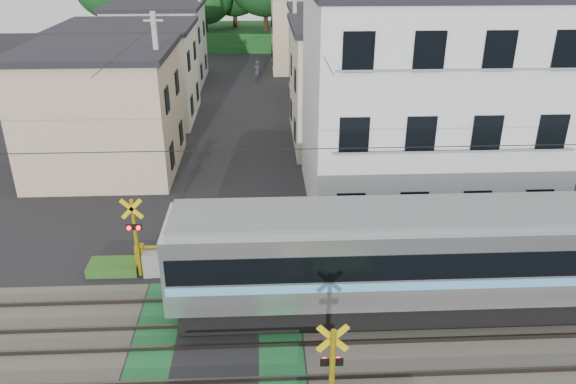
{
  "coord_description": "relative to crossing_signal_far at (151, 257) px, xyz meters",
  "views": [
    {
      "loc": [
        1.49,
        -13.74,
        11.11
      ],
      "look_at": [
        2.37,
        5.0,
        2.53
      ],
      "focal_mm": 35.0,
      "sensor_mm": 36.0,
      "label": 1
    }
  ],
  "objects": [
    {
      "name": "ground",
      "position": [
        2.59,
        -3.65,
        -0.71
      ],
      "size": [
        120.0,
        120.0,
        0.0
      ],
      "primitive_type": "plane",
      "color": "black"
    },
    {
      "name": "track_bed",
      "position": [
        2.59,
        -3.65,
        -0.67
      ],
      "size": [
        120.0,
        120.0,
        0.14
      ],
      "color": "#47423A",
      "rests_on": "ground"
    },
    {
      "name": "apartment_block",
      "position": [
        11.09,
        5.84,
        3.94
      ],
      "size": [
        10.2,
        8.36,
        9.3
      ],
      "color": "silver",
      "rests_on": "ground"
    },
    {
      "name": "houses_row",
      "position": [
        2.84,
        22.27,
        2.53
      ],
      "size": [
        22.07,
        31.35,
        6.8
      ],
      "color": "tan",
      "rests_on": "ground"
    },
    {
      "name": "utility_poles",
      "position": [
        1.53,
        19.35,
        3.37
      ],
      "size": [
        7.9,
        42.0,
        8.0
      ],
      "color": "#A5A5A0",
      "rests_on": "ground"
    },
    {
      "name": "crossing_signal_far",
      "position": [
        0.0,
        0.0,
        0.0
      ],
      "size": [
        4.74,
        0.65,
        3.09
      ],
      "color": "yellow",
      "rests_on": "ground"
    },
    {
      "name": "catenary",
      "position": [
        8.59,
        -3.62,
        2.98
      ],
      "size": [
        60.0,
        5.04,
        7.0
      ],
      "color": "#2D2D33",
      "rests_on": "ground"
    },
    {
      "name": "weed_patches",
      "position": [
        4.34,
        -3.74,
        -0.53
      ],
      "size": [
        10.25,
        8.8,
        0.4
      ],
      "color": "#2D5E1E",
      "rests_on": "ground"
    },
    {
      "name": "pedestrian",
      "position": [
        3.71,
        28.9,
        0.2
      ],
      "size": [
        0.78,
        0.67,
        1.81
      ],
      "primitive_type": "imported",
      "rotation": [
        0.0,
        0.0,
        3.56
      ],
      "color": "#2A2C35",
      "rests_on": "ground"
    }
  ]
}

